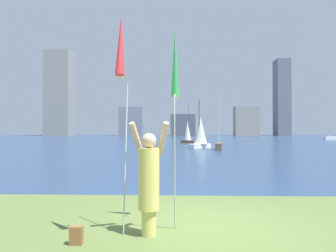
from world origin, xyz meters
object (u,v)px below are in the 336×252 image
Objects in this scene: person at (149,179)px; kite_flag_left at (121,49)px; kite_flag_right at (175,67)px; sailboat_6 at (200,133)px; bag at (76,235)px; sailboat_8 at (330,138)px; sailboat_7 at (188,133)px; sailboat_4 at (219,145)px.

kite_flag_left is at bearing -147.90° from person.
kite_flag_left is 1.01× the size of kite_flag_right.
kite_flag_right is at bearing -95.10° from sailboat_6.
bag is at bearing -98.17° from sailboat_6.
kite_flag_right is 0.77× the size of sailboat_6.
kite_flag_left is 0.82× the size of sailboat_8.
sailboat_8 is at bearing 61.49° from kite_flag_left.
kite_flag_left is 38.46m from sailboat_7.
sailboat_6 reaches higher than sailboat_8.
sailboat_7 reaches higher than sailboat_4.
sailboat_7 is at bearing 87.88° from kite_flag_right.
kite_flag_left reaches higher than kite_flag_right.
sailboat_8 is (24.42, 29.38, -0.01)m from sailboat_4.
person is at bearing -118.25° from sailboat_8.
person is 27.13m from sailboat_6.
kite_flag_right is at bearing 35.51° from bag.
bag is 25.25m from sailboat_4.
sailboat_6 is 0.94× the size of sailboat_7.
kite_flag_left reaches higher than person.
sailboat_4 reaches higher than kite_flag_left.
kite_flag_left is at bearing -134.55° from kite_flag_right.
sailboat_8 is (28.77, 53.54, -0.62)m from person.
kite_flag_left is 27.49m from sailboat_6.
kite_flag_left is 0.81× the size of sailboat_4.
kite_flag_left is (-0.45, -0.26, 2.25)m from person.
bag is 0.06× the size of sailboat_8.
kite_flag_right is at bearing -118.16° from sailboat_8.
kite_flag_left is at bearing -118.51° from sailboat_8.
bag is at bearing -155.06° from person.
sailboat_7 reaches higher than kite_flag_right.
sailboat_4 is (5.49, 24.64, 0.24)m from bag.
sailboat_8 is (25.97, 26.56, -1.18)m from sailboat_6.
kite_flag_left is 13.17× the size of bag.
kite_flag_right is 3.56m from bag.
sailboat_6 is 1.07× the size of sailboat_8.
sailboat_6 reaches higher than person.
sailboat_6 is 37.16m from sailboat_8.
sailboat_6 is (2.35, 26.32, -1.57)m from kite_flag_right.
sailboat_7 is (-0.96, 11.11, -0.10)m from sailboat_6.
kite_flag_right is 0.82× the size of sailboat_8.
kite_flag_left is at bearing -101.13° from sailboat_4.
sailboat_4 is (4.35, 24.17, -0.61)m from person.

